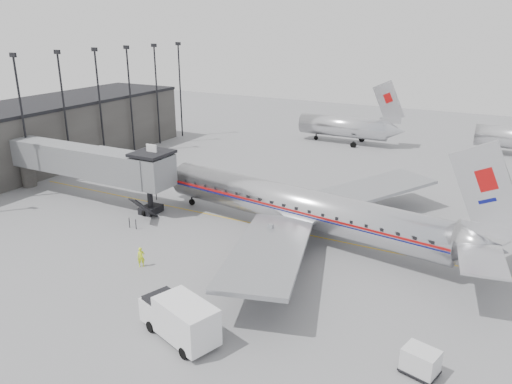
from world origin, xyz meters
TOP-DOWN VIEW (x-y plane):
  - ground at (0.00, 0.00)m, footprint 160.00×160.00m
  - terminal at (-34.00, 10.00)m, footprint 12.00×46.00m
  - apron_line at (3.00, 6.00)m, footprint 60.00×0.15m
  - jet_bridge at (-16.66, 3.67)m, footprint 21.00×6.20m
  - floodlight_masts at (-27.50, 13.00)m, footprint 0.90×42.25m
  - distant_aircraft_near at (-1.79, 42.00)m, footprint 16.39×3.20m
  - airliner at (6.69, 5.47)m, footprint 34.90×32.13m
  - service_van at (5.92, -12.16)m, footprint 6.15×3.94m
  - baggage_cart_navy at (6.00, 2.00)m, footprint 2.11×1.71m
  - baggage_cart_white at (19.72, -8.64)m, footprint 2.27×1.93m
  - ramp_worker at (-2.38, -6.00)m, footprint 0.70×0.70m

SIDE VIEW (x-z plane):
  - ground at x=0.00m, z-range 0.00..0.00m
  - apron_line at x=3.00m, z-range 0.00..0.01m
  - baggage_cart_navy at x=6.00m, z-range 0.05..1.58m
  - ramp_worker at x=-2.38m, z-range 0.00..1.64m
  - baggage_cart_white at x=19.72m, z-range 0.05..1.59m
  - service_van at x=5.92m, z-range 0.07..2.77m
  - distant_aircraft_near at x=-1.79m, z-range -2.40..7.86m
  - airliner at x=6.69m, z-range -2.75..8.32m
  - terminal at x=-34.00m, z-range 0.00..8.00m
  - jet_bridge at x=-16.66m, z-range 0.63..7.73m
  - floodlight_masts at x=-27.50m, z-range 0.74..15.99m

